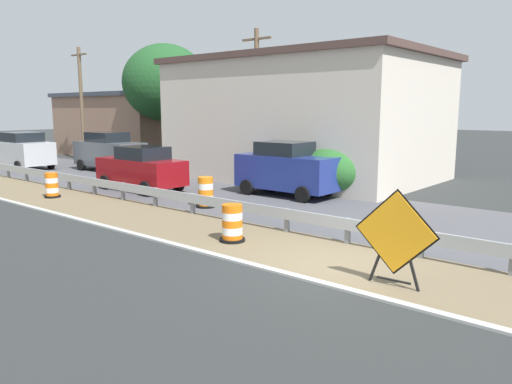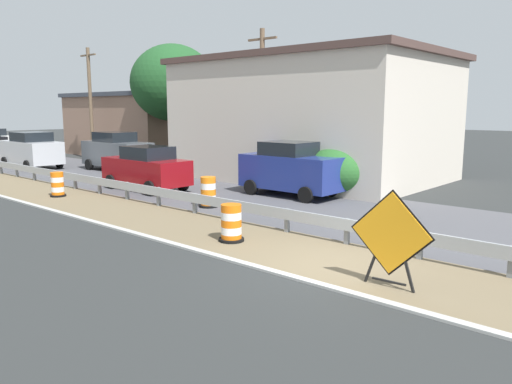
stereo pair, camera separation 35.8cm
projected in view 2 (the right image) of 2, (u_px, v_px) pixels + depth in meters
ground_plane at (332, 266)px, 11.53m from camera, size 160.00×160.00×0.00m
median_dirt_strip at (342, 261)px, 11.82m from camera, size 3.20×120.00×0.01m
far_lane_asphalt at (429, 225)px, 15.61m from camera, size 7.03×120.00×0.00m
curb_near_edge at (299, 280)px, 10.56m from camera, size 0.20×120.00×0.11m
guardrail_median at (346, 226)px, 13.23m from camera, size 0.18×54.73×0.71m
warning_sign_diamond at (391, 236)px, 9.95m from camera, size 0.13×1.77×2.03m
traffic_barrel_nearest at (231, 225)px, 13.60m from camera, size 0.70×0.70×1.02m
traffic_barrel_close at (208, 193)px, 18.34m from camera, size 0.70×0.70×1.12m
traffic_barrel_mid at (58, 186)px, 20.55m from camera, size 0.63×0.63×1.02m
car_lead_near_lane at (31, 150)px, 30.52m from camera, size 2.18×4.73×2.20m
car_lead_far_lane at (146, 168)px, 22.17m from camera, size 1.99×4.41×1.96m
car_distant_a at (291, 169)px, 20.67m from camera, size 2.12×4.32×2.25m
car_distant_c at (117, 151)px, 29.10m from camera, size 2.08×4.77×2.26m
roadside_shop_near at (311, 118)px, 25.99m from camera, size 9.14×13.26×6.21m
roadside_shop_far at (150, 124)px, 39.72m from camera, size 9.05×11.70×4.79m
utility_pole_near at (262, 103)px, 24.88m from camera, size 0.24×1.80×7.47m
utility_pole_mid at (91, 103)px, 34.53m from camera, size 0.24×1.80×7.71m
bush_roadside at (341, 170)px, 20.97m from camera, size 3.09×3.09×2.10m
tree_roadside at (173, 83)px, 32.37m from camera, size 5.50×5.50×7.73m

